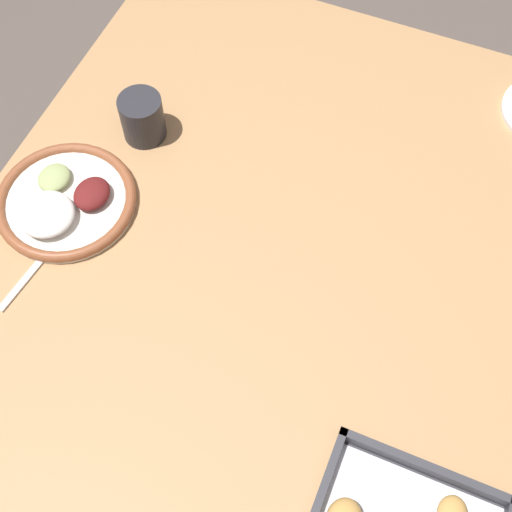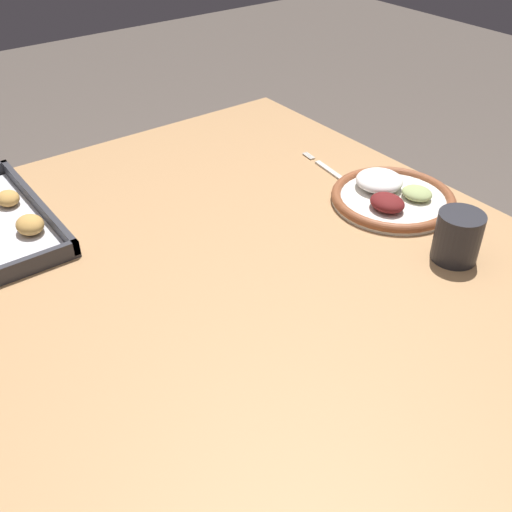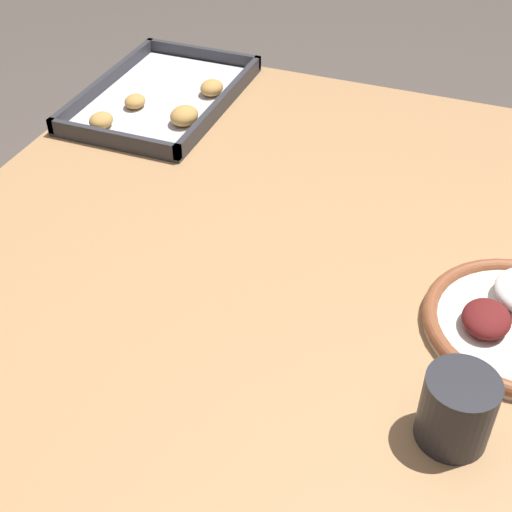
% 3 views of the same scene
% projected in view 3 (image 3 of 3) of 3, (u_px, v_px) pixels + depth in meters
% --- Properties ---
extents(dining_table, '(1.30, 1.03, 0.71)m').
position_uv_depth(dining_table, '(254.00, 317.00, 1.07)').
color(dining_table, '#AD7F51').
rests_on(dining_table, ground_plane).
extents(baking_tray, '(0.40, 0.27, 0.04)m').
position_uv_depth(baking_tray, '(163.00, 98.00, 1.41)').
color(baking_tray, '#333338').
rests_on(baking_tray, dining_table).
extents(drinking_cup, '(0.08, 0.08, 0.09)m').
position_uv_depth(drinking_cup, '(457.00, 410.00, 0.78)').
color(drinking_cup, '#28282D').
rests_on(drinking_cup, dining_table).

